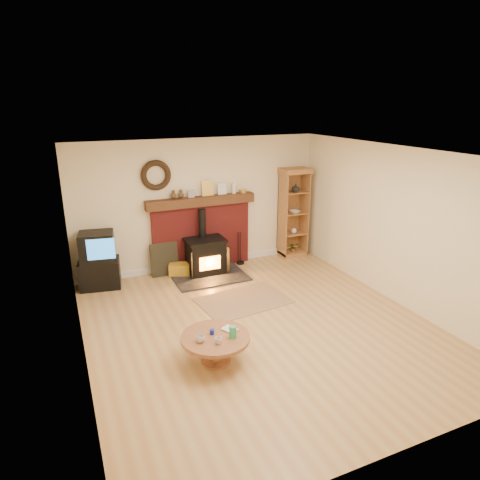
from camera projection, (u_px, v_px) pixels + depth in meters
name	position (u px, v px, depth m)	size (l,w,h in m)	color
ground	(259.00, 326.00, 6.52)	(5.50, 5.50, 0.00)	#B2834A
room_shell	(257.00, 216.00, 6.06)	(5.02, 5.52, 2.61)	beige
chimney_breast	(202.00, 229.00, 8.59)	(2.20, 0.22, 1.78)	maroon
wood_stove	(206.00, 257.00, 8.37)	(1.40, 1.00, 1.28)	black
area_rug	(243.00, 300.00, 7.34)	(1.48, 1.02, 0.01)	brown
tv_unit	(99.00, 261.00, 7.73)	(0.79, 0.61, 1.05)	black
curio_cabinet	(293.00, 213.00, 9.22)	(0.62, 0.45, 1.93)	brown
firelog_box	(180.00, 270.00, 8.36)	(0.40, 0.25, 0.25)	#D1DD1C
leaning_painting	(164.00, 259.00, 8.33)	(0.54, 0.03, 0.65)	black
fire_tools	(240.00, 259.00, 8.96)	(0.16, 0.16, 0.70)	black
coffee_table	(216.00, 341.00, 5.53)	(0.90, 0.90, 0.55)	brown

